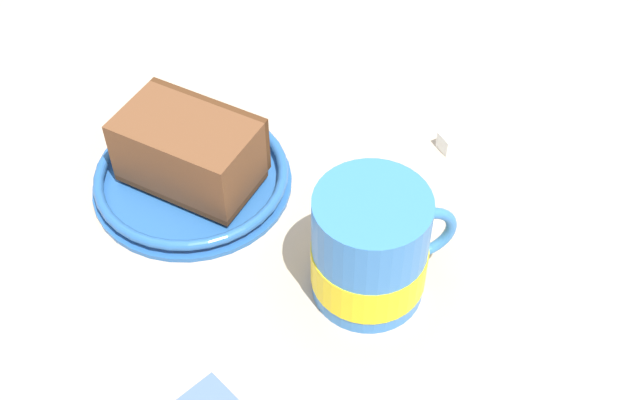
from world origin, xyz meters
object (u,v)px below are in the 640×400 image
object	(u,v)px
small_plate	(192,178)
sugar_cube	(450,142)
teaspoon	(384,84)
tea_mug	(371,250)
cake_slice	(190,150)

from	to	relation	value
small_plate	sugar_cube	bearing A→B (deg)	85.49
teaspoon	small_plate	bearing A→B (deg)	-68.64
teaspoon	tea_mug	bearing A→B (deg)	-21.65
tea_mug	small_plate	bearing A→B (deg)	-142.14
cake_slice	teaspoon	xyz separation A→B (cm)	(-7.99, 20.74, -3.79)
cake_slice	sugar_cube	distance (cm)	24.03
tea_mug	sugar_cube	bearing A→B (deg)	137.17
cake_slice	sugar_cube	xyz separation A→B (cm)	(2.08, 23.72, -3.25)
tea_mug	teaspoon	size ratio (longest dim) A/B	1.00
tea_mug	teaspoon	xyz separation A→B (cm)	(-23.24, 9.23, -4.41)
small_plate	tea_mug	distance (cm)	19.45
small_plate	tea_mug	size ratio (longest dim) A/B	1.52
cake_slice	teaspoon	bearing A→B (deg)	111.07
teaspoon	sugar_cube	distance (cm)	10.52
small_plate	tea_mug	bearing A→B (deg)	37.86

